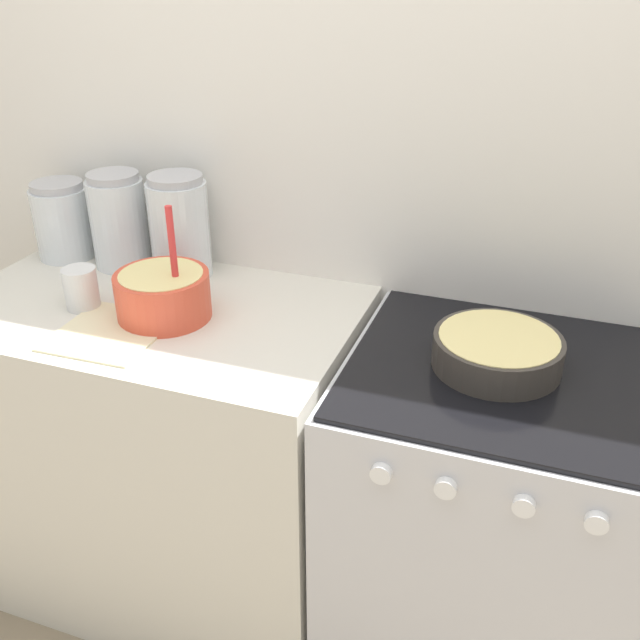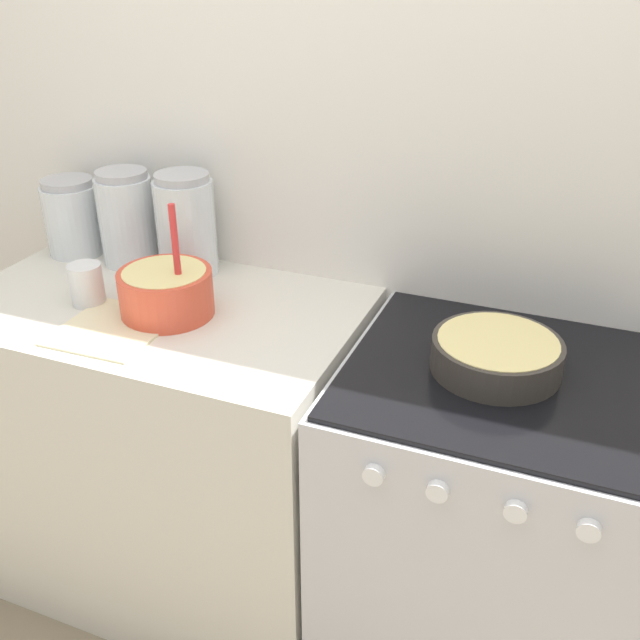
% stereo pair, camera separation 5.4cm
% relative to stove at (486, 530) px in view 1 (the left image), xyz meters
% --- Properties ---
extents(wall_back, '(4.99, 0.05, 2.40)m').
position_rel_stove_xyz_m(wall_back, '(-0.36, 0.33, 0.75)').
color(wall_back, white).
rests_on(wall_back, ground_plane).
extents(countertop_cabinet, '(1.00, 0.60, 0.89)m').
position_rel_stove_xyz_m(countertop_cabinet, '(-0.85, 0.00, 0.00)').
color(countertop_cabinet, silver).
rests_on(countertop_cabinet, ground_plane).
extents(stove, '(0.68, 0.62, 0.89)m').
position_rel_stove_xyz_m(stove, '(0.00, 0.00, 0.00)').
color(stove, silver).
rests_on(stove, ground_plane).
extents(mixing_bowl, '(0.22, 0.22, 0.28)m').
position_rel_stove_xyz_m(mixing_bowl, '(-0.80, -0.03, 0.51)').
color(mixing_bowl, '#D84C33').
rests_on(mixing_bowl, countertop_cabinet).
extents(baking_pan, '(0.27, 0.27, 0.07)m').
position_rel_stove_xyz_m(baking_pan, '(-0.03, 0.01, 0.48)').
color(baking_pan, '#38332D').
rests_on(baking_pan, stove).
extents(storage_jar_left, '(0.15, 0.15, 0.21)m').
position_rel_stove_xyz_m(storage_jar_left, '(-1.25, 0.21, 0.54)').
color(storage_jar_left, silver).
rests_on(storage_jar_left, countertop_cabinet).
extents(storage_jar_middle, '(0.15, 0.15, 0.26)m').
position_rel_stove_xyz_m(storage_jar_middle, '(-1.06, 0.21, 0.56)').
color(storage_jar_middle, silver).
rests_on(storage_jar_middle, countertop_cabinet).
extents(storage_jar_right, '(0.15, 0.15, 0.27)m').
position_rel_stove_xyz_m(storage_jar_right, '(-0.88, 0.21, 0.56)').
color(storage_jar_right, silver).
rests_on(storage_jar_right, countertop_cabinet).
extents(tin_can, '(0.08, 0.08, 0.10)m').
position_rel_stove_xyz_m(tin_can, '(-1.01, -0.05, 0.50)').
color(tin_can, silver).
rests_on(tin_can, countertop_cabinet).
extents(recipe_page, '(0.24, 0.25, 0.01)m').
position_rel_stove_xyz_m(recipe_page, '(-0.87, -0.14, 0.45)').
color(recipe_page, beige).
rests_on(recipe_page, countertop_cabinet).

